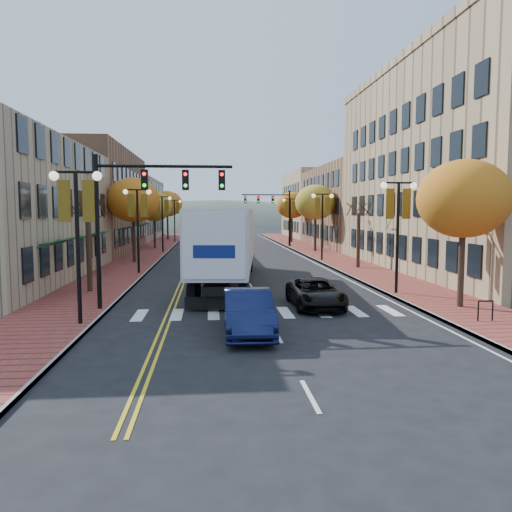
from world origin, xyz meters
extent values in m
plane|color=black|center=(0.00, 0.00, 0.00)|extent=(200.00, 200.00, 0.00)
cube|color=brown|center=(-9.00, 32.50, 0.07)|extent=(4.00, 85.00, 0.15)
cube|color=brown|center=(9.00, 32.50, 0.07)|extent=(4.00, 85.00, 0.15)
cube|color=brown|center=(-17.00, 36.00, 5.50)|extent=(12.00, 24.00, 11.00)
cube|color=#9E8966|center=(-17.00, 61.00, 4.75)|extent=(12.00, 26.00, 9.50)
cube|color=#997F5B|center=(18.50, 16.00, 7.50)|extent=(15.00, 28.00, 15.00)
cube|color=brown|center=(18.50, 42.00, 5.00)|extent=(15.00, 24.00, 10.00)
cube|color=#9E8966|center=(18.50, 64.00, 5.50)|extent=(15.00, 20.00, 11.00)
cylinder|color=#382619|center=(-9.00, 8.00, 2.25)|extent=(0.28, 0.28, 4.20)
cylinder|color=#382619|center=(-9.00, 24.00, 2.60)|extent=(0.28, 0.28, 4.90)
ellipsoid|color=orange|center=(-9.00, 24.00, 5.46)|extent=(4.48, 4.48, 3.81)
cylinder|color=#382619|center=(-9.00, 40.00, 2.42)|extent=(0.28, 0.28, 4.55)
ellipsoid|color=gold|center=(-9.00, 40.00, 5.07)|extent=(4.16, 4.16, 3.54)
cylinder|color=#382619|center=(-9.00, 58.00, 2.67)|extent=(0.28, 0.28, 5.04)
ellipsoid|color=orange|center=(-9.00, 58.00, 5.62)|extent=(4.61, 4.61, 3.92)
cylinder|color=#382619|center=(9.00, 2.00, 2.42)|extent=(0.28, 0.28, 4.55)
ellipsoid|color=orange|center=(9.00, 2.00, 5.07)|extent=(4.16, 4.16, 3.54)
cylinder|color=#382619|center=(9.00, 18.00, 2.25)|extent=(0.28, 0.28, 4.20)
cylinder|color=#382619|center=(9.00, 34.00, 2.60)|extent=(0.28, 0.28, 4.90)
ellipsoid|color=gold|center=(9.00, 34.00, 5.46)|extent=(4.48, 4.48, 3.81)
cylinder|color=#382619|center=(9.00, 50.00, 2.53)|extent=(0.28, 0.28, 4.76)
ellipsoid|color=orange|center=(9.00, 50.00, 5.30)|extent=(4.35, 4.35, 3.70)
cylinder|color=black|center=(-7.50, 0.00, 3.00)|extent=(0.16, 0.16, 6.00)
cylinder|color=black|center=(-7.50, 0.00, 6.00)|extent=(1.60, 0.10, 0.10)
sphere|color=#FFF2CC|center=(-8.30, 0.00, 5.85)|extent=(0.36, 0.36, 0.36)
sphere|color=#FFF2CC|center=(-6.70, 0.00, 5.85)|extent=(0.36, 0.36, 0.36)
cube|color=#B98C18|center=(-7.95, 0.00, 4.90)|extent=(0.45, 0.03, 1.60)
cube|color=#B98C18|center=(-7.05, 0.00, 4.90)|extent=(0.45, 0.03, 1.60)
cylinder|color=black|center=(-7.50, 16.00, 3.00)|extent=(0.16, 0.16, 6.00)
cylinder|color=black|center=(-7.50, 16.00, 6.00)|extent=(1.60, 0.10, 0.10)
sphere|color=#FFF2CC|center=(-8.30, 16.00, 5.85)|extent=(0.36, 0.36, 0.36)
sphere|color=#FFF2CC|center=(-6.70, 16.00, 5.85)|extent=(0.36, 0.36, 0.36)
cube|color=#B98C18|center=(-7.95, 16.00, 4.90)|extent=(0.45, 0.03, 1.60)
cube|color=#B98C18|center=(-7.05, 16.00, 4.90)|extent=(0.45, 0.03, 1.60)
cylinder|color=black|center=(-7.50, 34.00, 3.00)|extent=(0.16, 0.16, 6.00)
cylinder|color=black|center=(-7.50, 34.00, 6.00)|extent=(1.60, 0.10, 0.10)
sphere|color=#FFF2CC|center=(-8.30, 34.00, 5.85)|extent=(0.36, 0.36, 0.36)
sphere|color=#FFF2CC|center=(-6.70, 34.00, 5.85)|extent=(0.36, 0.36, 0.36)
cube|color=#B98C18|center=(-7.95, 34.00, 4.90)|extent=(0.45, 0.03, 1.60)
cube|color=#B98C18|center=(-7.05, 34.00, 4.90)|extent=(0.45, 0.03, 1.60)
cylinder|color=black|center=(-7.50, 52.00, 3.00)|extent=(0.16, 0.16, 6.00)
cylinder|color=black|center=(-7.50, 52.00, 6.00)|extent=(1.60, 0.10, 0.10)
sphere|color=#FFF2CC|center=(-8.30, 52.00, 5.85)|extent=(0.36, 0.36, 0.36)
sphere|color=#FFF2CC|center=(-6.70, 52.00, 5.85)|extent=(0.36, 0.36, 0.36)
cube|color=#B98C18|center=(-7.95, 52.00, 4.90)|extent=(0.45, 0.03, 1.60)
cube|color=#B98C18|center=(-7.05, 52.00, 4.90)|extent=(0.45, 0.03, 1.60)
cylinder|color=black|center=(7.50, 6.00, 3.00)|extent=(0.16, 0.16, 6.00)
cylinder|color=black|center=(7.50, 6.00, 6.00)|extent=(1.60, 0.10, 0.10)
sphere|color=#FFF2CC|center=(6.70, 6.00, 5.85)|extent=(0.36, 0.36, 0.36)
sphere|color=#FFF2CC|center=(8.30, 6.00, 5.85)|extent=(0.36, 0.36, 0.36)
cube|color=#B98C18|center=(7.05, 6.00, 4.90)|extent=(0.45, 0.03, 1.60)
cube|color=#B98C18|center=(7.95, 6.00, 4.90)|extent=(0.45, 0.03, 1.60)
cylinder|color=black|center=(7.50, 24.00, 3.00)|extent=(0.16, 0.16, 6.00)
cylinder|color=black|center=(7.50, 24.00, 6.00)|extent=(1.60, 0.10, 0.10)
sphere|color=#FFF2CC|center=(6.70, 24.00, 5.85)|extent=(0.36, 0.36, 0.36)
sphere|color=#FFF2CC|center=(8.30, 24.00, 5.85)|extent=(0.36, 0.36, 0.36)
cube|color=#B98C18|center=(7.05, 24.00, 4.90)|extent=(0.45, 0.03, 1.60)
cube|color=#B98C18|center=(7.95, 24.00, 4.90)|extent=(0.45, 0.03, 1.60)
cylinder|color=black|center=(7.50, 42.00, 3.00)|extent=(0.16, 0.16, 6.00)
cylinder|color=black|center=(7.50, 42.00, 6.00)|extent=(1.60, 0.10, 0.10)
sphere|color=#FFF2CC|center=(6.70, 42.00, 5.85)|extent=(0.36, 0.36, 0.36)
sphere|color=#FFF2CC|center=(8.30, 42.00, 5.85)|extent=(0.36, 0.36, 0.36)
cube|color=#B98C18|center=(7.05, 42.00, 4.90)|extent=(0.45, 0.03, 1.60)
cube|color=#B98C18|center=(7.95, 42.00, 4.90)|extent=(0.45, 0.03, 1.60)
cylinder|color=black|center=(-7.40, 3.00, 3.50)|extent=(0.20, 0.20, 7.00)
cylinder|color=black|center=(-4.40, 3.00, 6.50)|extent=(6.00, 0.14, 0.14)
cube|color=black|center=(-5.30, 3.00, 5.90)|extent=(0.30, 0.25, 0.90)
sphere|color=#FF0C0C|center=(-5.30, 2.86, 6.15)|extent=(0.16, 0.16, 0.16)
cube|color=black|center=(-3.50, 3.00, 5.90)|extent=(0.30, 0.25, 0.90)
sphere|color=#FF0C0C|center=(-3.50, 2.86, 6.15)|extent=(0.16, 0.16, 0.16)
cube|color=black|center=(-1.88, 3.00, 5.90)|extent=(0.30, 0.25, 0.90)
sphere|color=#FF0C0C|center=(-1.88, 2.86, 6.15)|extent=(0.16, 0.16, 0.16)
cylinder|color=black|center=(7.40, 42.00, 3.50)|extent=(0.20, 0.20, 7.00)
cylinder|color=black|center=(4.40, 42.00, 6.50)|extent=(6.00, 0.14, 0.14)
cube|color=black|center=(5.30, 42.00, 5.90)|extent=(0.30, 0.25, 0.90)
sphere|color=#FF0C0C|center=(5.30, 41.86, 6.15)|extent=(0.16, 0.16, 0.16)
cube|color=black|center=(3.50, 42.00, 5.90)|extent=(0.30, 0.25, 0.90)
sphere|color=#FF0C0C|center=(3.50, 41.86, 6.15)|extent=(0.16, 0.16, 0.16)
cube|color=black|center=(1.88, 42.00, 5.90)|extent=(0.30, 0.25, 0.90)
sphere|color=#FF0C0C|center=(1.88, 41.86, 6.15)|extent=(0.16, 0.16, 0.16)
cube|color=black|center=(-1.51, 9.48, 0.98)|extent=(2.63, 14.97, 0.40)
cube|color=silver|center=(-1.51, 9.48, 2.99)|extent=(4.45, 15.15, 3.21)
cube|color=black|center=(-0.60, 18.62, 1.89)|extent=(3.20, 3.71, 2.87)
cylinder|color=black|center=(-3.30, 3.66, 0.57)|extent=(0.51, 1.18, 1.15)
cylinder|color=black|center=(-0.90, 3.42, 0.57)|extent=(0.51, 1.18, 1.15)
cylinder|color=black|center=(-3.16, 5.03, 0.57)|extent=(0.51, 1.18, 1.15)
cylinder|color=black|center=(-0.76, 4.80, 0.57)|extent=(0.51, 1.18, 1.15)
cylinder|color=black|center=(-1.93, 17.37, 0.57)|extent=(0.51, 1.18, 1.15)
cylinder|color=black|center=(0.47, 17.13, 0.57)|extent=(0.51, 1.18, 1.15)
cylinder|color=black|center=(-1.68, 19.89, 0.57)|extent=(0.51, 1.18, 1.15)
cylinder|color=black|center=(0.72, 19.65, 0.57)|extent=(0.51, 1.18, 1.15)
imported|color=#0E1539|center=(-1.05, -1.71, 0.81)|extent=(1.76, 4.93, 1.62)
imported|color=black|center=(2.49, 3.17, 0.67)|extent=(2.26, 4.85, 1.35)
imported|color=silver|center=(-1.07, 48.79, 0.74)|extent=(2.30, 4.55, 1.49)
imported|color=#B2B3BA|center=(0.50, 58.34, 0.72)|extent=(2.13, 5.03, 1.45)
imported|color=#94949B|center=(1.51, 66.04, 0.81)|extent=(1.85, 4.98, 1.63)
camera|label=1|loc=(-2.39, -19.68, 4.53)|focal=35.00mm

